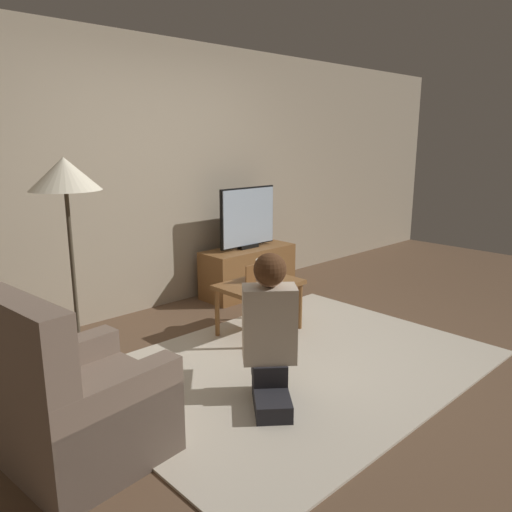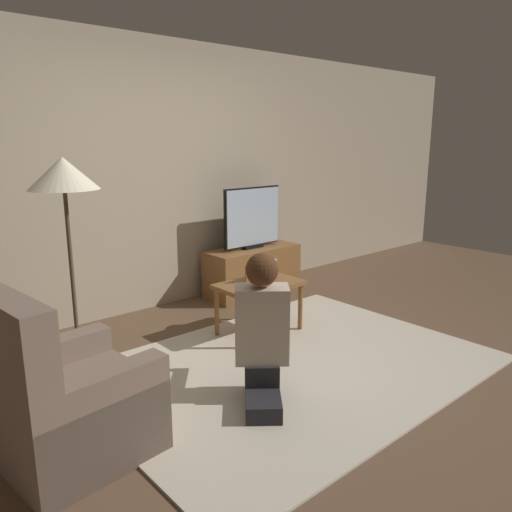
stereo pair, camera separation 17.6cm
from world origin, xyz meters
name	(u,v)px [view 1 (the left image)]	position (x,y,z in m)	size (l,w,h in m)	color
ground_plane	(295,366)	(0.00, 0.00, 0.00)	(10.00, 10.00, 0.00)	brown
wall_back	(149,178)	(0.00, 1.93, 1.30)	(10.00, 0.06, 2.60)	tan
rug	(295,365)	(0.00, 0.00, 0.01)	(2.87, 2.10, 0.02)	beige
tv_stand	(248,271)	(0.98, 1.58, 0.26)	(1.07, 0.42, 0.51)	brown
tv	(248,218)	(0.98, 1.59, 0.84)	(0.74, 0.08, 0.66)	black
coffee_table	(259,289)	(0.25, 0.66, 0.40)	(0.72, 0.46, 0.47)	brown
floor_lamp	(66,185)	(-1.19, 1.05, 1.36)	(0.48, 0.48, 1.55)	#4C4233
armchair	(79,409)	(-1.66, 0.02, 0.30)	(0.80, 0.78, 0.96)	#7A6656
person_kneeling	(270,326)	(-0.48, -0.20, 0.51)	(0.68, 0.75, 0.97)	#232328
picture_frame	(251,274)	(0.21, 0.71, 0.54)	(0.11, 0.01, 0.15)	brown
table_lamp	(266,267)	(0.39, 0.71, 0.57)	(0.18, 0.18, 0.17)	#4C3823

